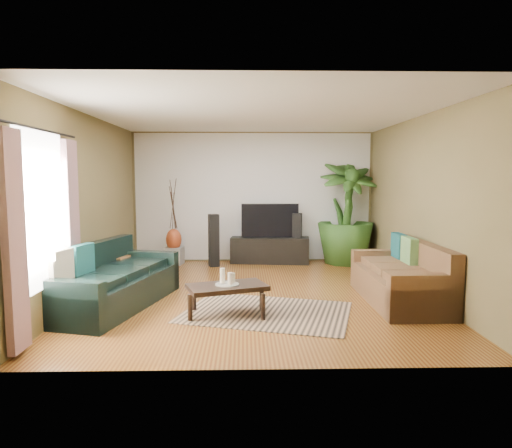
{
  "coord_description": "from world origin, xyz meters",
  "views": [
    {
      "loc": [
        -0.17,
        -6.82,
        1.79
      ],
      "look_at": [
        0.0,
        0.2,
        1.05
      ],
      "focal_mm": 32.0,
      "sensor_mm": 36.0,
      "label": 1
    }
  ],
  "objects_px": {
    "pedestal": "(174,256)",
    "side_table": "(114,272)",
    "vase": "(174,240)",
    "speaker_left": "(214,240)",
    "television": "(270,220)",
    "potted_plant": "(346,213)",
    "sofa_right": "(399,272)",
    "tv_stand": "(270,250)",
    "sofa_left": "(113,276)",
    "speaker_right": "(297,238)",
    "coffee_table": "(227,300)"
  },
  "relations": [
    {
      "from": "sofa_right",
      "to": "side_table",
      "type": "distance_m",
      "value": 4.36
    },
    {
      "from": "television",
      "to": "side_table",
      "type": "relative_size",
      "value": 2.16
    },
    {
      "from": "potted_plant",
      "to": "sofa_left",
      "type": "bearing_deg",
      "value": -142.03
    },
    {
      "from": "pedestal",
      "to": "tv_stand",
      "type": "bearing_deg",
      "value": 2.64
    },
    {
      "from": "tv_stand",
      "to": "vase",
      "type": "bearing_deg",
      "value": -170.84
    },
    {
      "from": "tv_stand",
      "to": "vase",
      "type": "relative_size",
      "value": 3.61
    },
    {
      "from": "tv_stand",
      "to": "television",
      "type": "xyz_separation_m",
      "value": [
        0.0,
        0.0,
        0.61
      ]
    },
    {
      "from": "speaker_left",
      "to": "speaker_right",
      "type": "bearing_deg",
      "value": -6.73
    },
    {
      "from": "sofa_left",
      "to": "speaker_right",
      "type": "height_order",
      "value": "speaker_right"
    },
    {
      "from": "sofa_right",
      "to": "pedestal",
      "type": "xyz_separation_m",
      "value": [
        -3.64,
        2.9,
        -0.25
      ]
    },
    {
      "from": "sofa_left",
      "to": "speaker_left",
      "type": "distance_m",
      "value": 3.03
    },
    {
      "from": "television",
      "to": "potted_plant",
      "type": "bearing_deg",
      "value": -3.45
    },
    {
      "from": "speaker_left",
      "to": "tv_stand",
      "type": "bearing_deg",
      "value": 0.52
    },
    {
      "from": "sofa_left",
      "to": "tv_stand",
      "type": "height_order",
      "value": "sofa_left"
    },
    {
      "from": "sofa_left",
      "to": "potted_plant",
      "type": "height_order",
      "value": "potted_plant"
    },
    {
      "from": "sofa_left",
      "to": "television",
      "type": "xyz_separation_m",
      "value": [
        2.33,
        3.12,
        0.46
      ]
    },
    {
      "from": "sofa_right",
      "to": "tv_stand",
      "type": "distance_m",
      "value": 3.43
    },
    {
      "from": "sofa_left",
      "to": "vase",
      "type": "bearing_deg",
      "value": 7.76
    },
    {
      "from": "sofa_right",
      "to": "side_table",
      "type": "bearing_deg",
      "value": -101.55
    },
    {
      "from": "tv_stand",
      "to": "speaker_left",
      "type": "bearing_deg",
      "value": -156.82
    },
    {
      "from": "pedestal",
      "to": "side_table",
      "type": "xyz_separation_m",
      "value": [
        -0.63,
        -2.06,
        0.1
      ]
    },
    {
      "from": "speaker_left",
      "to": "pedestal",
      "type": "bearing_deg",
      "value": 147.15
    },
    {
      "from": "sofa_right",
      "to": "potted_plant",
      "type": "relative_size",
      "value": 0.96
    },
    {
      "from": "sofa_left",
      "to": "television",
      "type": "relative_size",
      "value": 1.93
    },
    {
      "from": "sofa_left",
      "to": "side_table",
      "type": "xyz_separation_m",
      "value": [
        -0.27,
        0.97,
        -0.15
      ]
    },
    {
      "from": "side_table",
      "to": "tv_stand",
      "type": "bearing_deg",
      "value": 39.67
    },
    {
      "from": "coffee_table",
      "to": "pedestal",
      "type": "relative_size",
      "value": 2.84
    },
    {
      "from": "coffee_table",
      "to": "potted_plant",
      "type": "bearing_deg",
      "value": 37.54
    },
    {
      "from": "television",
      "to": "speaker_left",
      "type": "xyz_separation_m",
      "value": [
        -1.13,
        -0.34,
        -0.36
      ]
    },
    {
      "from": "speaker_left",
      "to": "potted_plant",
      "type": "distance_m",
      "value": 2.75
    },
    {
      "from": "pedestal",
      "to": "coffee_table",
      "type": "bearing_deg",
      "value": -70.77
    },
    {
      "from": "tv_stand",
      "to": "pedestal",
      "type": "xyz_separation_m",
      "value": [
        -1.97,
        -0.09,
        -0.09
      ]
    },
    {
      "from": "pedestal",
      "to": "speaker_right",
      "type": "bearing_deg",
      "value": 0.7
    },
    {
      "from": "coffee_table",
      "to": "sofa_right",
      "type": "bearing_deg",
      "value": -5.44
    },
    {
      "from": "speaker_right",
      "to": "pedestal",
      "type": "relative_size",
      "value": 2.98
    },
    {
      "from": "sofa_right",
      "to": "speaker_right",
      "type": "bearing_deg",
      "value": -159.46
    },
    {
      "from": "sofa_right",
      "to": "speaker_left",
      "type": "height_order",
      "value": "speaker_left"
    },
    {
      "from": "pedestal",
      "to": "television",
      "type": "bearing_deg",
      "value": 2.72
    },
    {
      "from": "sofa_right",
      "to": "television",
      "type": "distance_m",
      "value": 3.46
    },
    {
      "from": "speaker_left",
      "to": "pedestal",
      "type": "distance_m",
      "value": 0.93
    },
    {
      "from": "television",
      "to": "tv_stand",
      "type": "bearing_deg",
      "value": -90.0
    },
    {
      "from": "sofa_left",
      "to": "sofa_right",
      "type": "xyz_separation_m",
      "value": [
        4.0,
        0.12,
        0.0
      ]
    },
    {
      "from": "speaker_left",
      "to": "potted_plant",
      "type": "height_order",
      "value": "potted_plant"
    },
    {
      "from": "potted_plant",
      "to": "coffee_table",
      "type": "bearing_deg",
      "value": -123.34
    },
    {
      "from": "tv_stand",
      "to": "pedestal",
      "type": "distance_m",
      "value": 1.97
    },
    {
      "from": "vase",
      "to": "speaker_left",
      "type": "bearing_deg",
      "value": -16.71
    },
    {
      "from": "sofa_left",
      "to": "potted_plant",
      "type": "bearing_deg",
      "value": -37.44
    },
    {
      "from": "vase",
      "to": "speaker_right",
      "type": "bearing_deg",
      "value": 0.7
    },
    {
      "from": "potted_plant",
      "to": "pedestal",
      "type": "relative_size",
      "value": 6.04
    },
    {
      "from": "sofa_left",
      "to": "coffee_table",
      "type": "distance_m",
      "value": 1.66
    }
  ]
}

